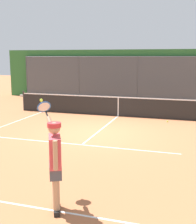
# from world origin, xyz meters

# --- Properties ---
(ground_plane) EXTENTS (60.00, 60.00, 0.00)m
(ground_plane) POSITION_xyz_m (0.00, 0.00, 0.00)
(ground_plane) COLOR #B76B42
(court_line_markings) EXTENTS (8.26, 9.33, 0.01)m
(court_line_markings) POSITION_xyz_m (0.00, 1.89, 0.00)
(court_line_markings) COLOR white
(court_line_markings) RESTS_ON ground
(fence_backdrop) EXTENTS (19.22, 1.37, 3.35)m
(fence_backdrop) POSITION_xyz_m (0.00, -9.37, 1.66)
(fence_backdrop) COLOR #474C51
(fence_backdrop) RESTS_ON ground
(tennis_net) EXTENTS (10.61, 0.09, 1.07)m
(tennis_net) POSITION_xyz_m (0.00, -3.55, 0.49)
(tennis_net) COLOR #2D2D2D
(tennis_net) RESTS_ON ground
(tennis_player) EXTENTS (0.93, 1.17, 2.01)m
(tennis_player) POSITION_xyz_m (-1.03, 5.70, 1.02)
(tennis_player) COLOR black
(tennis_player) RESTS_ON ground
(tennis_ball_by_sideline) EXTENTS (0.07, 0.07, 0.07)m
(tennis_ball_by_sideline) POSITION_xyz_m (-2.43, -2.86, 0.03)
(tennis_ball_by_sideline) COLOR #D6E042
(tennis_ball_by_sideline) RESTS_ON ground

